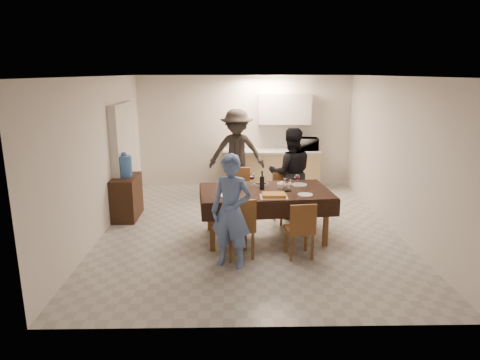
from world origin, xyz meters
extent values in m
cube|color=#A5A6A1|center=(0.00, 0.00, 0.00)|extent=(5.00, 6.00, 0.02)
cube|color=white|center=(0.00, 0.00, 2.60)|extent=(5.00, 6.00, 0.02)
cube|color=silver|center=(0.00, 3.00, 1.30)|extent=(5.00, 0.02, 2.60)
cube|color=silver|center=(0.00, -3.00, 1.30)|extent=(5.00, 0.02, 2.60)
cube|color=silver|center=(-2.50, 0.00, 1.30)|extent=(0.02, 6.00, 2.60)
cube|color=silver|center=(2.50, 0.00, 1.30)|extent=(0.02, 6.00, 2.60)
cube|color=beige|center=(-2.42, 1.20, 1.05)|extent=(0.15, 1.40, 2.10)
cube|color=tan|center=(0.60, 2.68, 0.43)|extent=(2.20, 0.60, 0.86)
cube|color=#A6A7A2|center=(0.60, 2.68, 0.89)|extent=(2.24, 0.64, 0.05)
cube|color=silver|center=(0.90, 2.82, 1.85)|extent=(1.20, 0.34, 0.70)
cube|color=black|center=(0.23, -0.42, 0.79)|extent=(2.18, 1.41, 0.04)
cube|color=brown|center=(0.23, -0.42, 0.38)|extent=(0.08, 0.08, 0.77)
cube|color=brown|center=(-0.22, -1.17, 0.45)|extent=(0.52, 0.52, 0.05)
cube|color=brown|center=(-0.22, -1.36, 0.70)|extent=(0.41, 0.16, 0.45)
cube|color=brown|center=(0.68, -1.17, 0.42)|extent=(0.44, 0.44, 0.05)
cube|color=brown|center=(0.68, -1.35, 0.65)|extent=(0.39, 0.09, 0.42)
cube|color=brown|center=(-0.22, 0.33, 0.48)|extent=(0.50, 0.50, 0.05)
cube|color=brown|center=(-0.22, 0.13, 0.74)|extent=(0.45, 0.10, 0.48)
cube|color=brown|center=(0.68, 0.33, 0.43)|extent=(0.50, 0.50, 0.05)
cube|color=brown|center=(0.68, 0.15, 0.67)|extent=(0.40, 0.15, 0.43)
cube|color=black|center=(-2.28, 0.64, 0.40)|extent=(0.43, 0.86, 0.79)
cylinder|color=#3A6CB4|center=(-2.28, 0.64, 0.99)|extent=(0.26, 0.26, 0.39)
cylinder|color=white|center=(0.58, -0.47, 0.92)|extent=(0.14, 0.14, 0.21)
cube|color=#C17F38|center=(0.33, -0.80, 0.84)|extent=(0.42, 0.31, 0.05)
cylinder|color=silver|center=(0.53, -0.24, 0.85)|extent=(0.18, 0.18, 0.07)
cylinder|color=silver|center=(0.18, -0.14, 0.83)|extent=(0.21, 0.21, 0.04)
cylinder|color=silver|center=(-0.37, -0.72, 0.82)|extent=(0.29, 0.29, 0.02)
cylinder|color=silver|center=(0.83, -0.72, 0.82)|extent=(0.23, 0.23, 0.01)
cylinder|color=silver|center=(-0.37, -0.12, 0.82)|extent=(0.27, 0.27, 0.02)
cylinder|color=silver|center=(0.83, -0.12, 0.82)|extent=(0.26, 0.26, 0.02)
imported|color=silver|center=(1.42, 2.68, 1.05)|extent=(0.52, 0.35, 0.29)
imported|color=#5977B3|center=(-0.32, -1.47, 0.80)|extent=(0.68, 0.57, 1.60)
imported|color=black|center=(0.78, 0.63, 0.85)|extent=(0.84, 0.67, 1.69)
imported|color=black|center=(-0.20, 2.23, 0.95)|extent=(1.23, 0.70, 1.90)
camera|label=1|loc=(-0.31, -7.07, 2.66)|focal=32.00mm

